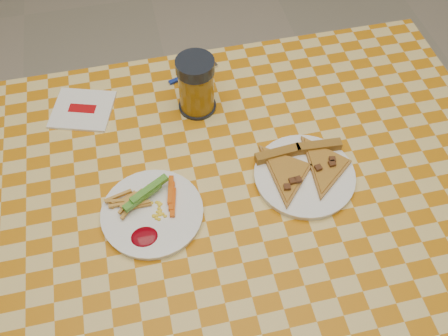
{
  "coord_description": "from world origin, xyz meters",
  "views": [
    {
      "loc": [
        -0.13,
        -0.57,
        1.65
      ],
      "look_at": [
        0.01,
        0.04,
        0.78
      ],
      "focal_mm": 40.0,
      "sensor_mm": 36.0,
      "label": 1
    }
  ],
  "objects_px": {
    "table": "(223,207)",
    "plate_left": "(152,214)",
    "drink_glass": "(196,86)",
    "plate_right": "(304,176)"
  },
  "relations": [
    {
      "from": "table",
      "to": "drink_glass",
      "type": "height_order",
      "value": "drink_glass"
    },
    {
      "from": "plate_left",
      "to": "plate_right",
      "type": "height_order",
      "value": "same"
    },
    {
      "from": "plate_left",
      "to": "plate_right",
      "type": "bearing_deg",
      "value": 3.48
    },
    {
      "from": "plate_left",
      "to": "table",
      "type": "bearing_deg",
      "value": 11.41
    },
    {
      "from": "table",
      "to": "plate_left",
      "type": "distance_m",
      "value": 0.18
    },
    {
      "from": "table",
      "to": "plate_left",
      "type": "relative_size",
      "value": 6.23
    },
    {
      "from": "table",
      "to": "plate_right",
      "type": "bearing_deg",
      "value": -3.54
    },
    {
      "from": "drink_glass",
      "to": "table",
      "type": "bearing_deg",
      "value": -88.3
    },
    {
      "from": "plate_left",
      "to": "drink_glass",
      "type": "height_order",
      "value": "drink_glass"
    },
    {
      "from": "plate_left",
      "to": "plate_right",
      "type": "relative_size",
      "value": 0.96
    }
  ]
}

